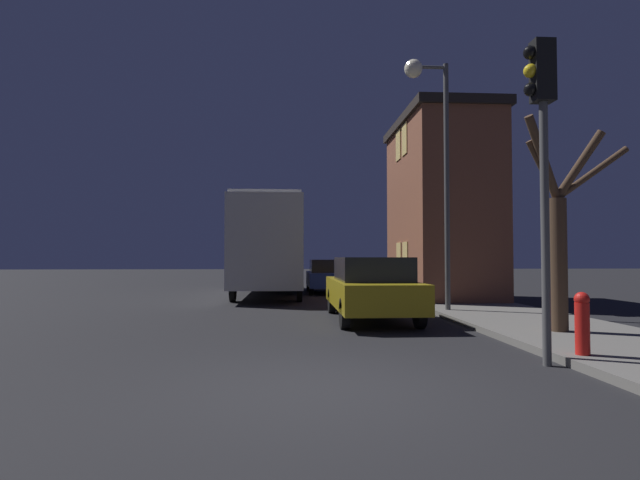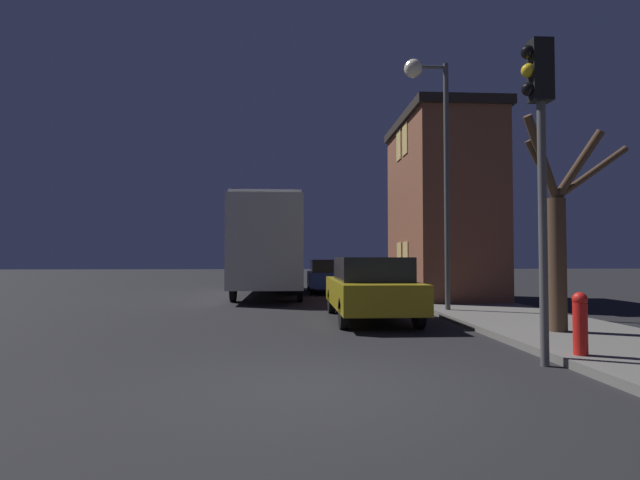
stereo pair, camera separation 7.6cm
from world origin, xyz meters
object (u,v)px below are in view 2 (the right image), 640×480
traffic_light (539,132)px  fire_hydrant (580,322)px  car_mid_lane (330,276)px  bus (270,241)px  streetlamp (430,127)px  car_near_lane (370,287)px  bare_tree (558,235)px

traffic_light → fire_hydrant: traffic_light is taller
car_mid_lane → bus: bearing=-155.2°
streetlamp → traffic_light: bearing=-92.1°
traffic_light → car_near_lane: traffic_light is taller
traffic_light → bus: traffic_light is taller
car_mid_lane → fire_hydrant: 14.89m
streetlamp → fire_hydrant: (0.38, -6.24, -4.48)m
fire_hydrant → streetlamp: bearing=93.5°
car_mid_lane → fire_hydrant: (2.44, -14.69, -0.14)m
bare_tree → car_near_lane: (-3.14, 2.97, -1.16)m
traffic_light → car_near_lane: size_ratio=0.98×
bus → fire_hydrant: size_ratio=10.52×
traffic_light → fire_hydrant: 2.80m
traffic_light → bare_tree: bearing=56.3°
traffic_light → car_near_lane: 6.06m
car_near_lane → car_mid_lane: size_ratio=1.23×
car_near_lane → car_mid_lane: (-0.22, 9.52, -0.06)m
car_mid_lane → bare_tree: bearing=-74.9°
streetlamp → car_near_lane: streetlamp is taller
bare_tree → car_mid_lane: size_ratio=1.05×
car_near_lane → fire_hydrant: car_near_lane is taller
bare_tree → traffic_light: bearing=-123.7°
streetlamp → bus: streetlamp is taller
car_near_lane → car_mid_lane: 9.53m
streetlamp → car_near_lane: 4.78m
bare_tree → car_mid_lane: bearing=105.1°
fire_hydrant → bare_tree: bearing=67.3°
streetlamp → fire_hydrant: streetlamp is taller
car_mid_lane → fire_hydrant: size_ratio=4.28×
bare_tree → bus: bare_tree is taller
car_near_lane → fire_hydrant: 5.63m
streetlamp → car_mid_lane: size_ratio=1.76×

